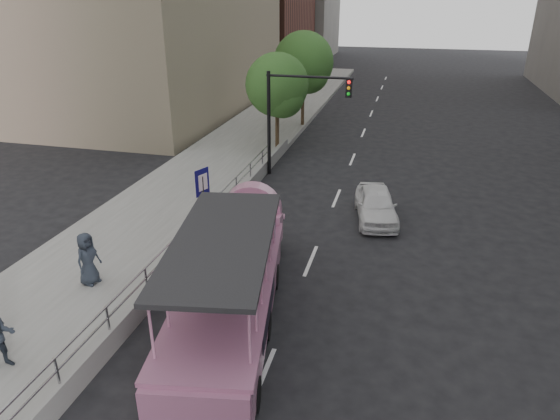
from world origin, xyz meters
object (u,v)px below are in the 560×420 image
object	(u,v)px
duck_boat	(234,279)
traffic_signal	(292,108)
street_tree_far	(305,65)
car	(376,204)
parking_sign	(203,199)
street_tree_near	(278,88)
pedestrian_far	(88,259)

from	to	relation	value
duck_boat	traffic_signal	distance (m)	12.40
street_tree_far	car	bearing A→B (deg)	-66.50
car	parking_sign	world-z (taller)	parking_sign
car	traffic_signal	size ratio (longest dim) A/B	0.74
parking_sign	street_tree_far	bearing A→B (deg)	90.34
car	street_tree_near	world-z (taller)	street_tree_near
duck_boat	street_tree_far	world-z (taller)	street_tree_far
pedestrian_far	parking_sign	bearing A→B (deg)	-20.22
car	street_tree_near	distance (m)	10.45
car	duck_boat	bearing A→B (deg)	-124.81
pedestrian_far	street_tree_near	bearing A→B (deg)	3.63
car	pedestrian_far	size ratio (longest dim) A/B	2.26
traffic_signal	street_tree_far	distance (m)	9.57
car	traffic_signal	xyz separation A→B (m)	(-4.60, 4.37, 2.84)
duck_boat	street_tree_far	bearing A→B (deg)	96.77
car	street_tree_far	bearing A→B (deg)	102.63
traffic_signal	street_tree_far	xyz separation A→B (m)	(-1.40, 9.43, 0.81)
car	parking_sign	distance (m)	7.20
pedestrian_far	street_tree_near	distance (m)	15.90
traffic_signal	street_tree_near	world-z (taller)	street_tree_near
car	parking_sign	bearing A→B (deg)	-156.97
car	pedestrian_far	distance (m)	11.28
pedestrian_far	traffic_signal	world-z (taller)	traffic_signal
duck_boat	car	bearing A→B (deg)	66.06
pedestrian_far	parking_sign	world-z (taller)	parking_sign
duck_boat	pedestrian_far	world-z (taller)	duck_boat
duck_boat	street_tree_far	xyz separation A→B (m)	(-2.56, 21.55, 3.15)
duck_boat	pedestrian_far	bearing A→B (deg)	-180.00
traffic_signal	street_tree_far	world-z (taller)	street_tree_far
parking_sign	street_tree_near	size ratio (longest dim) A/B	0.52
pedestrian_far	street_tree_far	bearing A→B (deg)	5.12
street_tree_far	pedestrian_far	bearing A→B (deg)	-95.79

